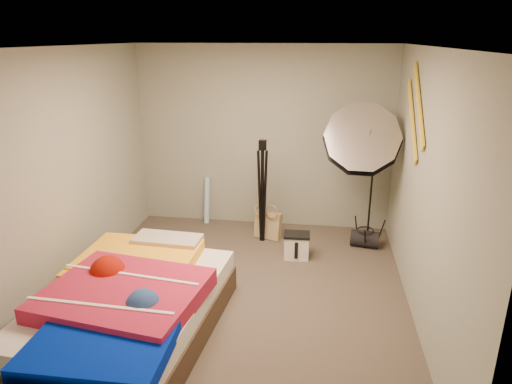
% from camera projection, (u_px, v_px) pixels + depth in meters
% --- Properties ---
extents(floor, '(4.00, 4.00, 0.00)m').
position_uv_depth(floor, '(238.00, 295.00, 4.81)').
color(floor, brown).
rests_on(floor, ground).
extents(ceiling, '(4.00, 4.00, 0.00)m').
position_uv_depth(ceiling, '(235.00, 47.00, 4.00)').
color(ceiling, silver).
rests_on(ceiling, wall_back).
extents(wall_back, '(3.50, 0.00, 3.50)m').
position_uv_depth(wall_back, '(263.00, 138.00, 6.28)').
color(wall_back, gray).
rests_on(wall_back, floor).
extents(wall_front, '(3.50, 0.00, 3.50)m').
position_uv_depth(wall_front, '(171.00, 290.00, 2.53)').
color(wall_front, gray).
rests_on(wall_front, floor).
extents(wall_left, '(0.00, 4.00, 4.00)m').
position_uv_depth(wall_left, '(68.00, 175.00, 4.64)').
color(wall_left, gray).
rests_on(wall_left, floor).
extents(wall_right, '(0.00, 4.00, 4.00)m').
position_uv_depth(wall_right, '(425.00, 191.00, 4.17)').
color(wall_right, gray).
rests_on(wall_right, floor).
extents(tote_bag, '(0.39, 0.26, 0.37)m').
position_uv_depth(tote_bag, '(268.00, 225.00, 6.12)').
color(tote_bag, tan).
rests_on(tote_bag, floor).
extents(wrapping_roll, '(0.08, 0.19, 0.67)m').
position_uv_depth(wrapping_roll, '(207.00, 200.00, 6.59)').
color(wrapping_roll, '#64B2CF').
rests_on(wrapping_roll, floor).
extents(camera_case, '(0.30, 0.22, 0.29)m').
position_uv_depth(camera_case, '(296.00, 247.00, 5.58)').
color(camera_case, white).
rests_on(camera_case, floor).
extents(duffel_bag, '(0.38, 0.27, 0.21)m').
position_uv_depth(duffel_bag, '(365.00, 239.00, 5.88)').
color(duffel_bag, black).
rests_on(duffel_bag, floor).
extents(wall_stripe_upper, '(0.02, 0.91, 0.78)m').
position_uv_depth(wall_stripe_upper, '(419.00, 104.00, 4.50)').
color(wall_stripe_upper, gold).
rests_on(wall_stripe_upper, wall_right).
extents(wall_stripe_lower, '(0.02, 0.91, 0.78)m').
position_uv_depth(wall_stripe_lower, '(412.00, 120.00, 4.80)').
color(wall_stripe_lower, gold).
rests_on(wall_stripe_lower, wall_right).
extents(bed, '(1.59, 2.24, 0.59)m').
position_uv_depth(bed, '(130.00, 306.00, 4.08)').
color(bed, '#453225').
rests_on(bed, floor).
extents(photo_umbrella, '(1.16, 0.89, 1.96)m').
position_uv_depth(photo_umbrella, '(362.00, 141.00, 5.43)').
color(photo_umbrella, black).
rests_on(photo_umbrella, floor).
extents(camera_tripod, '(0.10, 0.10, 1.37)m').
position_uv_depth(camera_tripod, '(262.00, 185.00, 5.84)').
color(camera_tripod, black).
rests_on(camera_tripod, floor).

